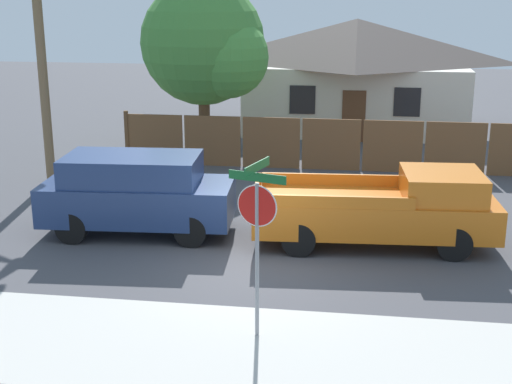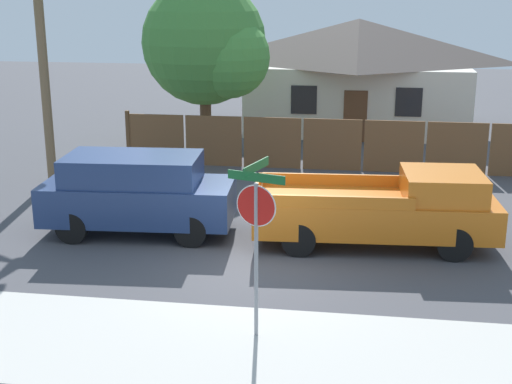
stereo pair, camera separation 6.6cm
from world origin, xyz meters
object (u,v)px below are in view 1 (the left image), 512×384
(oak_tree, at_px, (208,46))
(stop_sign, at_px, (257,220))
(orange_pickup, at_px, (384,209))
(red_suv, at_px, (137,192))
(house, at_px, (356,72))

(oak_tree, relative_size, stop_sign, 1.97)
(oak_tree, xyz_separation_m, orange_pickup, (5.89, -8.41, -2.98))
(red_suv, bearing_deg, oak_tree, 86.15)
(red_suv, bearing_deg, orange_pickup, -3.38)
(stop_sign, bearing_deg, red_suv, 143.80)
(house, height_order, orange_pickup, house)
(house, bearing_deg, stop_sign, -94.29)
(house, bearing_deg, oak_tree, -130.22)
(house, distance_m, red_suv, 15.32)
(red_suv, relative_size, stop_sign, 1.51)
(house, height_order, oak_tree, oak_tree)
(house, distance_m, stop_sign, 19.31)
(red_suv, xyz_separation_m, orange_pickup, (5.94, 0.02, -0.17))
(orange_pickup, relative_size, stop_sign, 1.82)
(house, bearing_deg, red_suv, -109.47)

